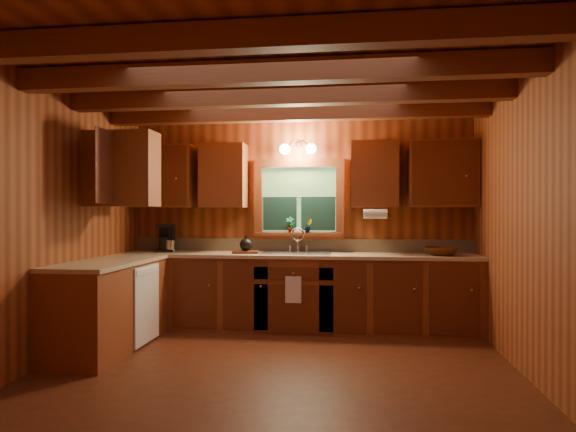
% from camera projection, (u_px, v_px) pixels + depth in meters
% --- Properties ---
extents(room, '(4.20, 4.20, 4.20)m').
position_uv_depth(room, '(276.00, 222.00, 4.34)').
color(room, '#4E2313').
rests_on(room, ground).
extents(ceiling_beams, '(4.20, 2.54, 0.18)m').
position_uv_depth(ceiling_beams, '(276.00, 85.00, 4.33)').
color(ceiling_beams, brown).
rests_on(ceiling_beams, room).
extents(base_cabinets, '(4.20, 2.22, 0.86)m').
position_uv_depth(base_cabinets, '(250.00, 296.00, 5.68)').
color(base_cabinets, brown).
rests_on(base_cabinets, ground).
extents(countertop, '(4.20, 2.24, 0.04)m').
position_uv_depth(countertop, '(252.00, 257.00, 5.68)').
color(countertop, tan).
rests_on(countertop, base_cabinets).
extents(backsplash, '(4.20, 0.02, 0.16)m').
position_uv_depth(backsplash, '(299.00, 245.00, 6.21)').
color(backsplash, tan).
rests_on(backsplash, room).
extents(dishwasher_panel, '(0.02, 0.60, 0.80)m').
position_uv_depth(dishwasher_panel, '(147.00, 304.00, 5.21)').
color(dishwasher_panel, white).
rests_on(dishwasher_panel, base_cabinets).
extents(upper_cabinets, '(4.19, 1.77, 0.78)m').
position_uv_depth(upper_cabinets, '(247.00, 174.00, 5.82)').
color(upper_cabinets, brown).
rests_on(upper_cabinets, room).
extents(window, '(1.12, 0.08, 1.00)m').
position_uv_depth(window, '(299.00, 201.00, 6.19)').
color(window, brown).
rests_on(window, room).
extents(window_sill, '(1.06, 0.14, 0.04)m').
position_uv_depth(window_sill, '(298.00, 234.00, 6.15)').
color(window_sill, brown).
rests_on(window_sill, room).
extents(wall_sconce, '(0.45, 0.21, 0.17)m').
position_uv_depth(wall_sconce, '(298.00, 149.00, 6.07)').
color(wall_sconce, black).
rests_on(wall_sconce, room).
extents(paper_towel_roll, '(0.27, 0.11, 0.11)m').
position_uv_depth(paper_towel_roll, '(375.00, 214.00, 5.74)').
color(paper_towel_roll, white).
rests_on(paper_towel_roll, upper_cabinets).
extents(dish_towel, '(0.18, 0.01, 0.30)m').
position_uv_depth(dish_towel, '(293.00, 290.00, 5.60)').
color(dish_towel, white).
rests_on(dish_towel, base_cabinets).
extents(sink, '(0.82, 0.48, 0.43)m').
position_uv_depth(sink, '(297.00, 257.00, 5.93)').
color(sink, silver).
rests_on(sink, countertop).
extents(coffee_maker, '(0.20, 0.25, 0.35)m').
position_uv_depth(coffee_maker, '(166.00, 238.00, 6.22)').
color(coffee_maker, black).
rests_on(coffee_maker, countertop).
extents(utensil_crock, '(0.12, 0.12, 0.33)m').
position_uv_depth(utensil_crock, '(170.00, 245.00, 6.16)').
color(utensil_crock, silver).
rests_on(utensil_crock, countertop).
extents(cutting_board, '(0.33, 0.25, 0.03)m').
position_uv_depth(cutting_board, '(246.00, 252.00, 5.96)').
color(cutting_board, '#532411').
rests_on(cutting_board, countertop).
extents(teakettle, '(0.15, 0.15, 0.19)m').
position_uv_depth(teakettle, '(246.00, 245.00, 5.96)').
color(teakettle, black).
rests_on(teakettle, cutting_board).
extents(wicker_basket, '(0.48, 0.48, 0.09)m').
position_uv_depth(wicker_basket, '(442.00, 251.00, 5.64)').
color(wicker_basket, '#48230C').
rests_on(wicker_basket, countertop).
extents(potted_plant_left, '(0.11, 0.07, 0.20)m').
position_uv_depth(potted_plant_left, '(290.00, 224.00, 6.16)').
color(potted_plant_left, '#532411').
rests_on(potted_plant_left, window_sill).
extents(potted_plant_right, '(0.12, 0.11, 0.17)m').
position_uv_depth(potted_plant_right, '(308.00, 226.00, 6.10)').
color(potted_plant_right, '#532411').
rests_on(potted_plant_right, window_sill).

